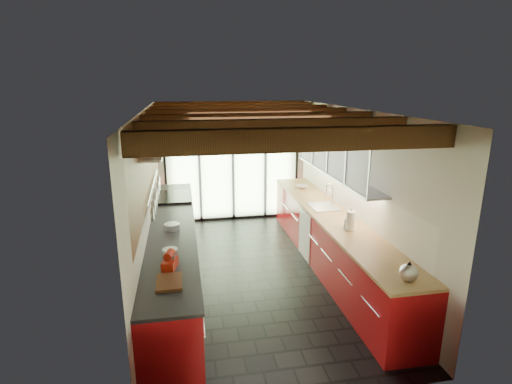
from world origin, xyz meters
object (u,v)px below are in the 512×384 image
(paper_towel, at_px, (351,221))
(soap_bottle, at_px, (347,221))
(stand_mixer, at_px, (170,261))
(bowl, at_px, (302,187))
(kettle, at_px, (409,272))

(paper_towel, bearing_deg, soap_bottle, 90.00)
(stand_mixer, xyz_separation_m, bowl, (2.54, 3.16, -0.06))
(stand_mixer, xyz_separation_m, paper_towel, (2.54, 0.77, 0.05))
(kettle, distance_m, paper_towel, 1.54)
(stand_mixer, height_order, kettle, kettle)
(kettle, relative_size, bowl, 1.18)
(paper_towel, height_order, soap_bottle, paper_towel)
(kettle, xyz_separation_m, paper_towel, (0.00, 1.54, 0.04))
(stand_mixer, distance_m, soap_bottle, 2.69)
(soap_bottle, bearing_deg, kettle, -90.00)
(stand_mixer, bearing_deg, paper_towel, 16.84)
(kettle, relative_size, soap_bottle, 1.36)
(stand_mixer, distance_m, bowl, 4.06)
(bowl, bearing_deg, soap_bottle, -90.00)
(stand_mixer, relative_size, soap_bottle, 1.35)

